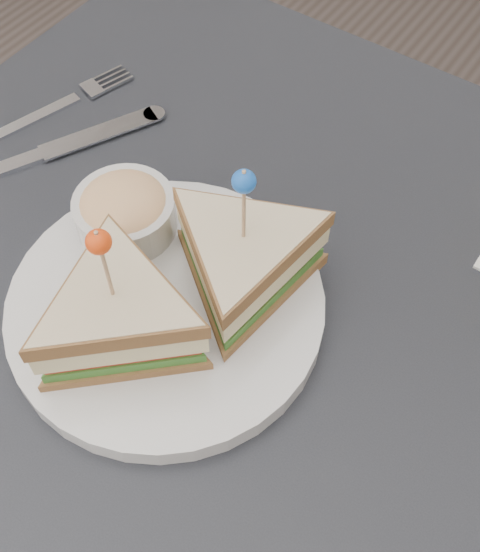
% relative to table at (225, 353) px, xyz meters
% --- Properties ---
extents(ground_plane, '(3.50, 3.50, 0.00)m').
position_rel_table_xyz_m(ground_plane, '(0.00, 0.00, -0.67)').
color(ground_plane, '#3F3833').
extents(table, '(0.80, 0.80, 0.75)m').
position_rel_table_xyz_m(table, '(0.00, 0.00, 0.00)').
color(table, black).
rests_on(table, ground).
extents(plate_meal, '(0.32, 0.32, 0.16)m').
position_rel_table_xyz_m(plate_meal, '(-0.03, -0.02, 0.12)').
color(plate_meal, silver).
rests_on(plate_meal, table).
extents(cutlery_fork, '(0.07, 0.18, 0.01)m').
position_rel_table_xyz_m(cutlery_fork, '(-0.29, 0.11, 0.08)').
color(cutlery_fork, silver).
rests_on(cutlery_fork, table).
extents(cutlery_knife, '(0.12, 0.21, 0.01)m').
position_rel_table_xyz_m(cutlery_knife, '(-0.25, 0.05, 0.08)').
color(cutlery_knife, silver).
rests_on(cutlery_knife, table).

